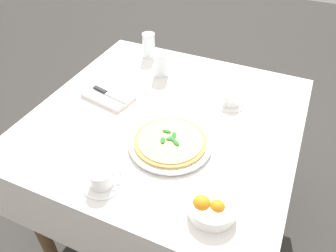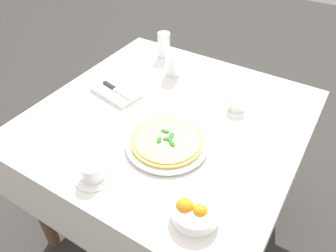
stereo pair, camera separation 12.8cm
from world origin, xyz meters
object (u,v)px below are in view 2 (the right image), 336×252
object	(u,v)px
pizza_plate	(167,143)
coffee_cup_near_left	(92,172)
water_glass_left_edge	(164,46)
citrus_bowl	(194,211)
water_glass_far_left	(173,65)
coffee_cup_right_edge	(237,105)
napkin_folded	(116,92)
dinner_knife	(116,90)
pizza	(167,141)

from	to	relation	value
pizza_plate	coffee_cup_near_left	world-z (taller)	coffee_cup_near_left
water_glass_left_edge	citrus_bowl	xyz separation A→B (m)	(0.61, -0.81, -0.03)
water_glass_far_left	pizza_plate	bearing A→B (deg)	-61.35
coffee_cup_right_edge	napkin_folded	distance (m)	0.54
water_glass_far_left	water_glass_left_edge	distance (m)	0.20
coffee_cup_near_left	pizza_plate	bearing A→B (deg)	63.90
coffee_cup_right_edge	citrus_bowl	xyz separation A→B (m)	(0.10, -0.57, 0.00)
pizza_plate	water_glass_far_left	bearing A→B (deg)	118.65
coffee_cup_near_left	napkin_folded	size ratio (longest dim) A/B	0.54
dinner_knife	water_glass_far_left	bearing A→B (deg)	77.60
water_glass_far_left	napkin_folded	xyz separation A→B (m)	(-0.13, -0.28, -0.04)
pizza_plate	water_glass_left_edge	world-z (taller)	water_glass_left_edge
coffee_cup_right_edge	coffee_cup_near_left	distance (m)	0.66
coffee_cup_near_left	citrus_bowl	size ratio (longest dim) A/B	0.87
napkin_folded	water_glass_left_edge	bearing A→B (deg)	101.18
coffee_cup_right_edge	pizza	bearing A→B (deg)	-111.19
pizza_plate	water_glass_left_edge	size ratio (longest dim) A/B	2.41
pizza_plate	dinner_knife	size ratio (longest dim) A/B	1.61
water_glass_far_left	dinner_knife	distance (m)	0.31
pizza_plate	coffee_cup_near_left	xyz separation A→B (m)	(-0.13, -0.27, 0.02)
coffee_cup_right_edge	coffee_cup_near_left	world-z (taller)	coffee_cup_near_left
pizza_plate	pizza	size ratio (longest dim) A/B	1.15
napkin_folded	citrus_bowl	size ratio (longest dim) A/B	1.60
napkin_folded	dinner_knife	size ratio (longest dim) A/B	1.24
coffee_cup_near_left	dinner_knife	bearing A→B (deg)	119.52
water_glass_far_left	coffee_cup_near_left	bearing A→B (deg)	-80.85
pizza	pizza_plate	bearing A→B (deg)	-69.36
water_glass_far_left	dinner_knife	size ratio (longest dim) A/B	0.61
coffee_cup_right_edge	napkin_folded	size ratio (longest dim) A/B	0.54
pizza	coffee_cup_near_left	xyz separation A→B (m)	(-0.13, -0.27, 0.00)
pizza	coffee_cup_right_edge	distance (m)	0.37
coffee_cup_near_left	coffee_cup_right_edge	bearing A→B (deg)	66.64
water_glass_left_edge	citrus_bowl	bearing A→B (deg)	-52.71
pizza_plate	citrus_bowl	world-z (taller)	citrus_bowl
water_glass_far_left	citrus_bowl	xyz separation A→B (m)	(0.48, -0.67, -0.02)
napkin_folded	coffee_cup_right_edge	bearing A→B (deg)	29.60
pizza	dinner_knife	distance (m)	0.41
pizza_plate	dinner_knife	world-z (taller)	dinner_knife
coffee_cup_near_left	napkin_folded	xyz separation A→B (m)	(-0.25, 0.43, -0.02)
water_glass_far_left	water_glass_left_edge	bearing A→B (deg)	134.84
coffee_cup_right_edge	citrus_bowl	bearing A→B (deg)	-80.14
pizza	coffee_cup_near_left	size ratio (longest dim) A/B	2.10
pizza_plate	water_glass_left_edge	distance (m)	0.70
pizza_plate	coffee_cup_right_edge	size ratio (longest dim) A/B	2.41
pizza	coffee_cup_right_edge	world-z (taller)	coffee_cup_right_edge
water_glass_left_edge	napkin_folded	xyz separation A→B (m)	(0.00, -0.42, -0.05)
dinner_knife	coffee_cup_right_edge	bearing A→B (deg)	31.81
pizza	citrus_bowl	size ratio (longest dim) A/B	1.82
napkin_folded	pizza_plate	bearing A→B (deg)	-13.47
pizza_plate	coffee_cup_right_edge	world-z (taller)	coffee_cup_right_edge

